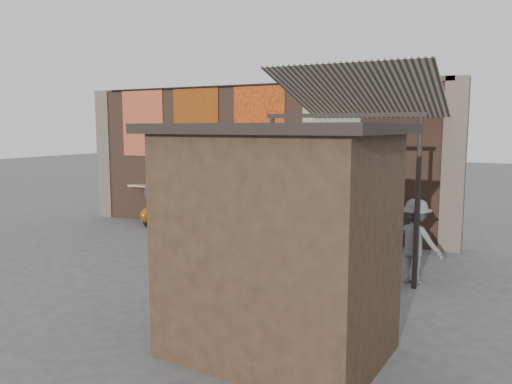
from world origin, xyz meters
TOP-DOWN VIEW (x-y plane):
  - ground at (0.00, 0.00)m, footprint 70.00×70.00m
  - brick_wall at (0.00, 2.70)m, footprint 10.00×0.40m
  - pier_left at (-5.20, 2.70)m, footprint 0.50×0.50m
  - pier_right at (5.20, 2.70)m, footprint 0.50×0.50m
  - eating_counter at (0.00, 2.33)m, footprint 8.00×0.32m
  - shelf_box at (-1.51, 2.30)m, footprint 0.65×0.31m
  - tapestry_redgold at (-3.60, 2.48)m, footprint 1.50×0.02m
  - tapestry_sun at (-1.70, 2.48)m, footprint 1.50×0.02m
  - tapestry_orange at (0.30, 2.48)m, footprint 1.50×0.02m
  - tapestry_multi at (2.30, 2.48)m, footprint 1.50×0.02m
  - hang_rail at (0.00, 2.47)m, footprint 9.50×0.06m
  - scooter_stool_0 at (-2.87, 2.00)m, footprint 0.37×0.82m
  - scooter_stool_1 at (-2.27, 1.96)m, footprint 0.35×0.77m
  - scooter_stool_2 at (-1.72, 1.95)m, footprint 0.33×0.73m
  - scooter_stool_3 at (-1.14, 2.01)m, footprint 0.39×0.88m
  - scooter_stool_4 at (-0.56, 1.97)m, footprint 0.38×0.84m
  - scooter_stool_5 at (0.00, 2.04)m, footprint 0.35×0.77m
  - scooter_stool_6 at (0.59, 1.98)m, footprint 0.33×0.73m
  - scooter_stool_7 at (1.21, 2.01)m, footprint 0.37×0.82m
  - scooter_stool_8 at (1.73, 2.02)m, footprint 0.34×0.75m
  - scooter_stool_9 at (2.30, 2.00)m, footprint 0.38×0.85m
  - diner_left at (-2.39, 2.00)m, footprint 0.72×0.60m
  - diner_right at (-2.79, 2.00)m, footprint 0.97×0.81m
  - shopper_navy at (3.09, 0.37)m, footprint 1.12×0.92m
  - shopper_grey at (4.84, -0.28)m, footprint 1.12×0.81m
  - shopper_tan at (3.44, 0.01)m, footprint 0.84×0.97m
  - market_stall at (3.74, -4.01)m, footprint 2.73×2.14m
  - stall_roof at (3.74, -4.01)m, footprint 3.06×2.46m
  - stall_sign at (3.83, -3.02)m, footprint 1.20×0.14m
  - stall_shelf at (3.83, -3.02)m, footprint 2.13×0.28m
  - awning_canvas at (3.50, 0.90)m, footprint 3.20×3.28m
  - awning_ledger at (3.50, 2.49)m, footprint 3.30×0.08m
  - awning_header at (3.50, -0.60)m, footprint 3.00×0.08m
  - awning_post_left at (2.10, -0.60)m, footprint 0.09×0.09m
  - awning_post_right at (4.90, -0.60)m, footprint 0.09×0.09m

SIDE VIEW (x-z plane):
  - ground at x=0.00m, z-range 0.00..0.00m
  - scooter_stool_6 at x=0.59m, z-range 0.00..0.69m
  - scooter_stool_2 at x=-1.72m, z-range 0.00..0.69m
  - scooter_stool_8 at x=1.73m, z-range 0.00..0.71m
  - scooter_stool_1 at x=-2.27m, z-range 0.00..0.73m
  - scooter_stool_5 at x=0.00m, z-range 0.00..0.73m
  - scooter_stool_0 at x=-2.87m, z-range 0.00..0.78m
  - scooter_stool_7 at x=1.21m, z-range 0.00..0.78m
  - scooter_stool_4 at x=-0.56m, z-range 0.00..0.79m
  - scooter_stool_9 at x=2.30m, z-range 0.00..0.80m
  - scooter_stool_3 at x=-1.14m, z-range 0.00..0.83m
  - shopper_grey at x=4.84m, z-range 0.00..1.57m
  - shopper_tan at x=3.44m, z-range 0.00..1.68m
  - diner_left at x=-2.39m, z-range 0.00..1.69m
  - shopper_navy at x=3.09m, z-range 0.00..1.79m
  - diner_right at x=-2.79m, z-range 0.00..1.82m
  - stall_shelf at x=3.83m, z-range 0.99..1.05m
  - eating_counter at x=0.00m, z-range 1.08..1.12m
  - shelf_box at x=-1.51m, z-range 1.12..1.35m
  - market_stall at x=3.74m, z-range 0.00..2.78m
  - awning_post_left at x=2.10m, z-range 0.00..3.10m
  - awning_post_right at x=4.90m, z-range 0.00..3.10m
  - brick_wall at x=0.00m, z-range 0.00..4.00m
  - pier_left at x=-5.20m, z-range 0.00..4.00m
  - pier_right at x=5.20m, z-range 0.00..4.00m
  - stall_sign at x=3.83m, z-range 1.77..2.27m
  - stall_roof at x=3.74m, z-range 2.78..2.90m
  - tapestry_redgold at x=-3.60m, z-range 2.00..4.00m
  - tapestry_sun at x=-1.70m, z-range 2.00..4.00m
  - tapestry_orange at x=0.30m, z-range 2.00..4.00m
  - tapestry_multi at x=2.30m, z-range 2.00..4.00m
  - awning_header at x=3.50m, z-range 3.04..3.12m
  - awning_canvas at x=3.50m, z-range 3.07..4.03m
  - awning_ledger at x=3.50m, z-range 3.89..4.01m
  - hang_rail at x=0.00m, z-range 3.95..4.01m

